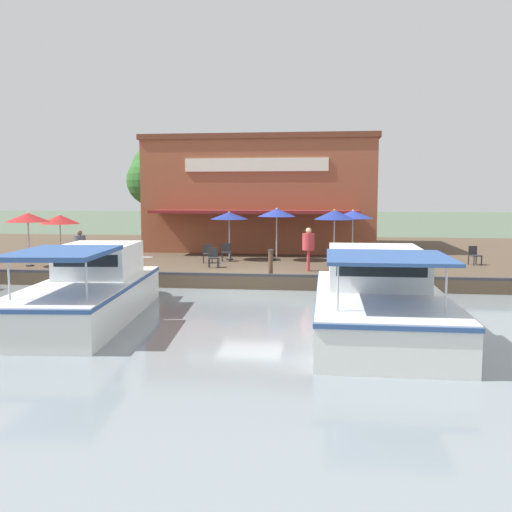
# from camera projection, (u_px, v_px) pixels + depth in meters

# --- Properties ---
(ground_plane) EXTENTS (220.00, 220.00, 0.00)m
(ground_plane) POSITION_uv_depth(u_px,v_px,m) (251.00, 292.00, 22.29)
(ground_plane) COLOR #4C5B47
(quay_deck) EXTENTS (22.00, 56.00, 0.60)m
(quay_deck) POSITION_uv_depth(u_px,v_px,m) (276.00, 255.00, 33.11)
(quay_deck) COLOR #4C3D2D
(quay_deck) RESTS_ON ground
(quay_edge_fender) EXTENTS (0.20, 50.40, 0.10)m
(quay_edge_fender) POSITION_uv_depth(u_px,v_px,m) (251.00, 275.00, 22.32)
(quay_edge_fender) COLOR #2D2D33
(quay_edge_fender) RESTS_ON quay_deck
(waterfront_restaurant) EXTENTS (11.20, 13.04, 6.45)m
(waterfront_restaurant) POSITION_uv_depth(u_px,v_px,m) (265.00, 194.00, 34.99)
(waterfront_restaurant) COLOR brown
(waterfront_restaurant) RESTS_ON quay_deck
(patio_umbrella_back_row) EXTENTS (1.94, 1.94, 2.42)m
(patio_umbrella_back_row) POSITION_uv_depth(u_px,v_px,m) (28.00, 217.00, 25.25)
(patio_umbrella_back_row) COLOR #B7B7B7
(patio_umbrella_back_row) RESTS_ON quay_deck
(patio_umbrella_mid_patio_left) EXTENTS (1.79, 1.79, 2.56)m
(patio_umbrella_mid_patio_left) POSITION_uv_depth(u_px,v_px,m) (334.00, 215.00, 24.57)
(patio_umbrella_mid_patio_left) COLOR #B7B7B7
(patio_umbrella_mid_patio_left) RESTS_ON quay_deck
(patio_umbrella_by_entrance) EXTENTS (1.85, 1.85, 2.55)m
(patio_umbrella_by_entrance) POSITION_uv_depth(u_px,v_px,m) (277.00, 213.00, 27.53)
(patio_umbrella_by_entrance) COLOR #B7B7B7
(patio_umbrella_by_entrance) RESTS_ON quay_deck
(patio_umbrella_far_corner) EXTENTS (1.88, 1.88, 2.49)m
(patio_umbrella_far_corner) POSITION_uv_depth(u_px,v_px,m) (353.00, 215.00, 26.64)
(patio_umbrella_far_corner) COLOR #B7B7B7
(patio_umbrella_far_corner) RESTS_ON quay_deck
(patio_umbrella_mid_patio_right) EXTENTS (2.00, 2.00, 2.20)m
(patio_umbrella_mid_patio_right) POSITION_uv_depth(u_px,v_px,m) (60.00, 219.00, 29.05)
(patio_umbrella_mid_patio_right) COLOR #B7B7B7
(patio_umbrella_mid_patio_right) RESTS_ON quay_deck
(patio_umbrella_near_quay_edge) EXTENTS (1.86, 1.86, 2.38)m
(patio_umbrella_near_quay_edge) POSITION_uv_depth(u_px,v_px,m) (229.00, 216.00, 27.78)
(patio_umbrella_near_quay_edge) COLOR #B7B7B7
(patio_umbrella_near_quay_edge) RESTS_ON quay_deck
(cafe_chair_mid_patio) EXTENTS (0.53, 0.53, 0.85)m
(cafe_chair_mid_patio) POSITION_uv_depth(u_px,v_px,m) (226.00, 251.00, 27.41)
(cafe_chair_mid_patio) COLOR #2D2D33
(cafe_chair_mid_patio) RESTS_ON quay_deck
(cafe_chair_beside_entrance) EXTENTS (0.59, 0.59, 0.85)m
(cafe_chair_beside_entrance) POSITION_uv_depth(u_px,v_px,m) (126.00, 248.00, 29.13)
(cafe_chair_beside_entrance) COLOR #2D2D33
(cafe_chair_beside_entrance) RESTS_ON quay_deck
(cafe_chair_facing_river) EXTENTS (0.56, 0.56, 0.85)m
(cafe_chair_facing_river) POSITION_uv_depth(u_px,v_px,m) (213.00, 256.00, 25.03)
(cafe_chair_facing_river) COLOR #2D2D33
(cafe_chair_facing_river) RESTS_ON quay_deck
(cafe_chair_back_row_seat) EXTENTS (0.58, 0.58, 0.85)m
(cafe_chair_back_row_seat) POSITION_uv_depth(u_px,v_px,m) (420.00, 256.00, 25.30)
(cafe_chair_back_row_seat) COLOR #2D2D33
(cafe_chair_back_row_seat) RESTS_ON quay_deck
(cafe_chair_far_corner_seat) EXTENTS (0.52, 0.52, 0.85)m
(cafe_chair_far_corner_seat) POSITION_uv_depth(u_px,v_px,m) (208.00, 253.00, 26.70)
(cafe_chair_far_corner_seat) COLOR #2D2D33
(cafe_chair_far_corner_seat) RESTS_ON quay_deck
(cafe_chair_under_first_umbrella) EXTENTS (0.57, 0.57, 0.85)m
(cafe_chair_under_first_umbrella) POSITION_uv_depth(u_px,v_px,m) (474.00, 254.00, 25.95)
(cafe_chair_under_first_umbrella) COLOR #2D2D33
(cafe_chair_under_first_umbrella) RESTS_ON quay_deck
(person_mid_patio) EXTENTS (0.51, 0.51, 1.81)m
(person_mid_patio) POSITION_uv_depth(u_px,v_px,m) (308.00, 244.00, 23.74)
(person_mid_patio) COLOR #B23338
(person_mid_patio) RESTS_ON quay_deck
(person_at_quay_edge) EXTENTS (0.48, 0.48, 1.68)m
(person_at_quay_edge) POSITION_uv_depth(u_px,v_px,m) (80.00, 245.00, 24.26)
(person_at_quay_edge) COLOR #B23338
(person_at_quay_edge) RESTS_ON quay_deck
(motorboat_distant_upstream) EXTENTS (9.41, 3.37, 2.27)m
(motorboat_distant_upstream) POSITION_uv_depth(u_px,v_px,m) (376.00, 296.00, 16.31)
(motorboat_distant_upstream) COLOR white
(motorboat_distant_upstream) RESTS_ON river_water
(motorboat_mid_row) EXTENTS (9.36, 3.55, 2.24)m
(motorboat_mid_row) POSITION_uv_depth(u_px,v_px,m) (96.00, 288.00, 17.76)
(motorboat_mid_row) COLOR white
(motorboat_mid_row) RESTS_ON river_water
(mooring_post) EXTENTS (0.22, 0.22, 1.03)m
(mooring_post) POSITION_uv_depth(u_px,v_px,m) (271.00, 262.00, 22.42)
(mooring_post) COLOR #473323
(mooring_post) RESTS_ON quay_deck
(tree_behind_restaurant) EXTENTS (5.04, 4.80, 7.03)m
(tree_behind_restaurant) POSITION_uv_depth(u_px,v_px,m) (162.00, 176.00, 39.03)
(tree_behind_restaurant) COLOR brown
(tree_behind_restaurant) RESTS_ON quay_deck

